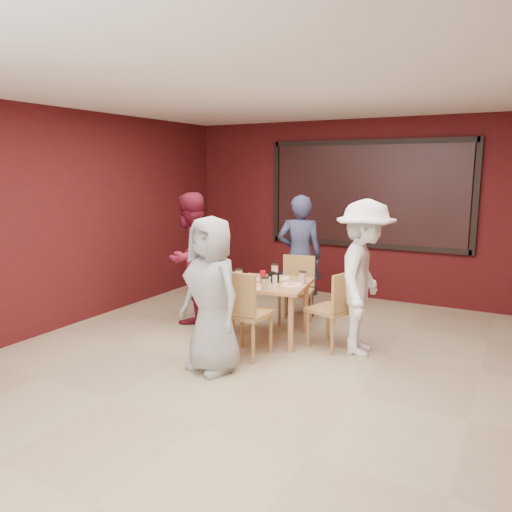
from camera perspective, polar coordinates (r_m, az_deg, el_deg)
The scene contains 11 objects.
floor at distance 5.14m, azimuth 0.74°, elevation -13.44°, with size 7.00×7.00×0.00m, color tan.
window_blinds at distance 7.95m, azimuth 12.53°, elevation 6.89°, with size 3.00×0.02×1.50m, color black.
dining_table at distance 5.98m, azimuth 1.64°, elevation -3.79°, with size 1.02×1.02×0.85m.
chair_front at distance 5.41m, azimuth -1.48°, elevation -6.06°, with size 0.49×0.49×0.97m.
chair_back at distance 6.67m, azimuth 4.70°, elevation -3.39°, with size 0.51×0.51×0.90m.
chair_left at distance 6.32m, azimuth -4.60°, elevation -3.82°, with size 0.47×0.47×0.96m.
chair_right at distance 5.74m, azimuth 9.13°, elevation -5.61°, with size 0.56×0.56×0.91m.
diner_front at distance 5.04m, azimuth -5.15°, elevation -4.45°, with size 0.78×0.50×1.59m, color #9D9D9D.
diner_back at distance 6.95m, azimuth 5.01°, elevation 0.01°, with size 0.62×0.41×1.69m, color #313657.
diner_left at distance 6.71m, azimuth -7.51°, elevation -0.21°, with size 0.84×0.66×1.74m, color maroon.
diner_right at distance 5.61m, azimuth 12.24°, elevation -2.44°, with size 1.11×0.64×1.72m, color white.
Camera 1 is at (2.20, -4.18, 2.04)m, focal length 35.00 mm.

